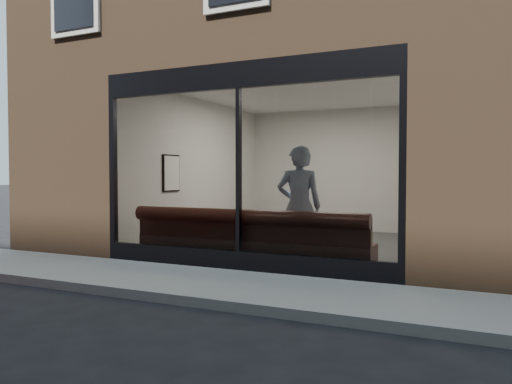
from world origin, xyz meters
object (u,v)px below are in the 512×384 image
at_px(person, 299,206).
at_px(cafe_chair_left, 229,237).
at_px(cafe_table_left, 192,214).
at_px(banquette, 250,252).
at_px(cafe_table_right, 341,219).

xyz_separation_m(person, cafe_chair_left, (-1.90, 1.19, -0.73)).
bearing_deg(cafe_table_left, cafe_chair_left, 61.92).
relative_size(banquette, person, 2.06).
bearing_deg(cafe_table_right, banquette, -143.63).
distance_m(person, cafe_table_left, 2.36).
bearing_deg(cafe_table_left, cafe_table_right, 4.12).
distance_m(person, cafe_chair_left, 2.36).
xyz_separation_m(banquette, cafe_table_right, (1.25, 0.92, 0.52)).
bearing_deg(cafe_chair_left, cafe_table_right, 145.39).
xyz_separation_m(cafe_table_right, cafe_chair_left, (-2.41, 0.55, -0.50)).
distance_m(cafe_table_right, cafe_chair_left, 2.52).
height_order(person, cafe_chair_left, person).
bearing_deg(cafe_table_right, person, -128.59).
bearing_deg(banquette, cafe_table_left, 155.25).
distance_m(person, cafe_table_right, 0.85).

